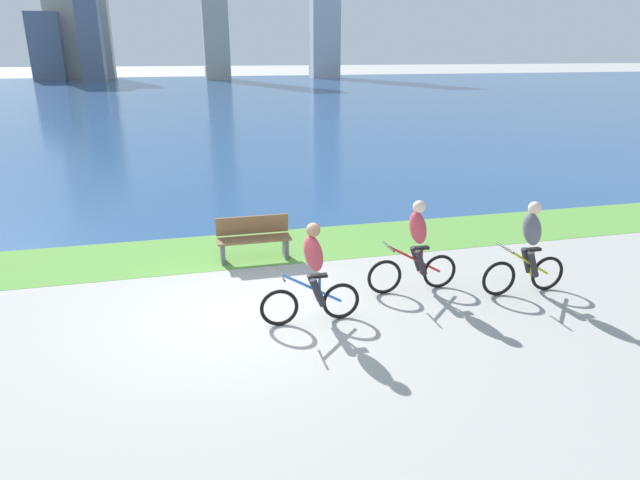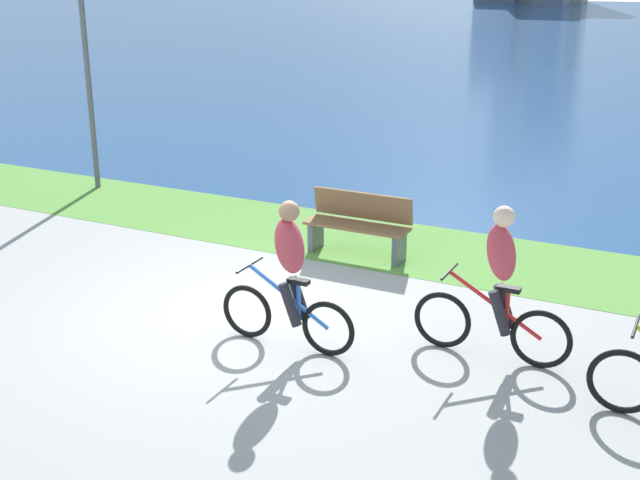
# 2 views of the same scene
# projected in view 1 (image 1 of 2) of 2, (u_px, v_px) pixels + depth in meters

# --- Properties ---
(ground_plane) EXTENTS (300.00, 300.00, 0.00)m
(ground_plane) POSITION_uv_depth(u_px,v_px,m) (249.00, 313.00, 9.04)
(ground_plane) COLOR #9E9E99
(grass_strip_bayside) EXTENTS (120.00, 2.24, 0.01)m
(grass_strip_bayside) POSITION_uv_depth(u_px,v_px,m) (232.00, 250.00, 11.88)
(grass_strip_bayside) COLOR #59933D
(grass_strip_bayside) RESTS_ON ground
(bay_water_surface) EXTENTS (300.00, 83.24, 0.00)m
(bay_water_surface) POSITION_uv_depth(u_px,v_px,m) (189.00, 96.00, 51.04)
(bay_water_surface) COLOR navy
(bay_water_surface) RESTS_ON ground
(cyclist_lead) EXTENTS (1.62, 0.52, 1.66)m
(cyclist_lead) POSITION_uv_depth(u_px,v_px,m) (313.00, 274.00, 8.50)
(cyclist_lead) COLOR black
(cyclist_lead) RESTS_ON ground
(cyclist_trailing) EXTENTS (1.69, 0.52, 1.68)m
(cyclist_trailing) POSITION_uv_depth(u_px,v_px,m) (416.00, 247.00, 9.63)
(cyclist_trailing) COLOR black
(cyclist_trailing) RESTS_ON ground
(cyclist_distant_rear) EXTENTS (1.61, 0.52, 1.68)m
(cyclist_distant_rear) POSITION_uv_depth(u_px,v_px,m) (529.00, 249.00, 9.55)
(cyclist_distant_rear) COLOR black
(cyclist_distant_rear) RESTS_ON ground
(bench_near_path) EXTENTS (1.50, 0.47, 0.90)m
(bench_near_path) POSITION_uv_depth(u_px,v_px,m) (254.00, 238.00, 11.26)
(bench_near_path) COLOR brown
(bench_near_path) RESTS_ON ground
(city_skyline_far_shore) EXTENTS (43.63, 11.49, 21.81)m
(city_skyline_far_shore) POSITION_uv_depth(u_px,v_px,m) (176.00, 12.00, 78.77)
(city_skyline_far_shore) COLOR slate
(city_skyline_far_shore) RESTS_ON ground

